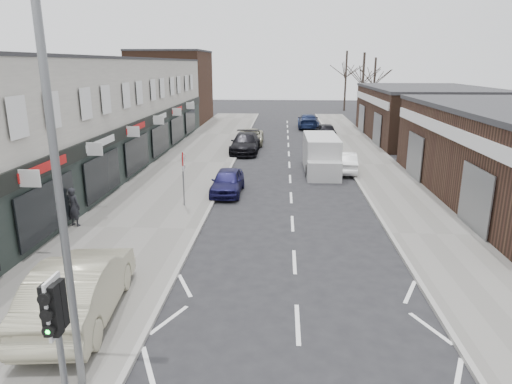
# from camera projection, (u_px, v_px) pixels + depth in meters

# --- Properties ---
(ground) EXTENTS (160.00, 160.00, 0.00)m
(ground) POSITION_uv_depth(u_px,v_px,m) (300.00, 372.00, 10.33)
(ground) COLOR black
(ground) RESTS_ON ground
(pavement_left) EXTENTS (5.50, 64.00, 0.12)m
(pavement_left) POSITION_uv_depth(u_px,v_px,m) (193.00, 163.00, 31.83)
(pavement_left) COLOR slate
(pavement_left) RESTS_ON ground
(pavement_right) EXTENTS (3.50, 64.00, 0.12)m
(pavement_right) POSITION_uv_depth(u_px,v_px,m) (374.00, 165.00, 31.12)
(pavement_right) COLOR slate
(pavement_right) RESTS_ON ground
(shop_terrace_left) EXTENTS (8.00, 41.00, 7.10)m
(shop_terrace_left) POSITION_uv_depth(u_px,v_px,m) (78.00, 116.00, 28.87)
(shop_terrace_left) COLOR beige
(shop_terrace_left) RESTS_ON ground
(brick_block_far) EXTENTS (8.00, 10.00, 8.00)m
(brick_block_far) POSITION_uv_depth(u_px,v_px,m) (172.00, 88.00, 53.24)
(brick_block_far) COLOR #442A1D
(brick_block_far) RESTS_ON ground
(right_unit_far) EXTENTS (10.00, 16.00, 4.50)m
(right_unit_far) POSITION_uv_depth(u_px,v_px,m) (425.00, 114.00, 41.66)
(right_unit_far) COLOR #3C261B
(right_unit_far) RESTS_ON ground
(tree_far_a) EXTENTS (3.60, 3.60, 8.00)m
(tree_far_a) POSITION_uv_depth(u_px,v_px,m) (360.00, 120.00, 55.92)
(tree_far_a) COLOR #382D26
(tree_far_a) RESTS_ON ground
(tree_far_b) EXTENTS (3.60, 3.60, 7.50)m
(tree_far_b) POSITION_uv_depth(u_px,v_px,m) (372.00, 115.00, 61.54)
(tree_far_b) COLOR #382D26
(tree_far_b) RESTS_ON ground
(tree_far_c) EXTENTS (3.60, 3.60, 8.50)m
(tree_far_c) POSITION_uv_depth(u_px,v_px,m) (344.00, 111.00, 67.48)
(tree_far_c) COLOR #382D26
(tree_far_c) RESTS_ON ground
(traffic_light) EXTENTS (0.28, 0.60, 3.10)m
(traffic_light) POSITION_uv_depth(u_px,v_px,m) (56.00, 320.00, 7.99)
(traffic_light) COLOR slate
(traffic_light) RESTS_ON pavement_left
(street_lamp) EXTENTS (2.23, 0.22, 8.00)m
(street_lamp) POSITION_uv_depth(u_px,v_px,m) (67.00, 181.00, 8.56)
(street_lamp) COLOR slate
(street_lamp) RESTS_ON pavement_left
(warning_sign) EXTENTS (0.12, 0.80, 2.70)m
(warning_sign) POSITION_uv_depth(u_px,v_px,m) (183.00, 163.00, 21.55)
(warning_sign) COLOR slate
(warning_sign) RESTS_ON pavement_left
(white_van) EXTENTS (2.11, 5.85, 2.27)m
(white_van) POSITION_uv_depth(u_px,v_px,m) (321.00, 155.00, 29.29)
(white_van) COLOR silver
(white_van) RESTS_ON ground
(sedan_on_pavement) EXTENTS (2.31, 5.32, 1.70)m
(sedan_on_pavement) POSITION_uv_depth(u_px,v_px,m) (80.00, 287.00, 12.20)
(sedan_on_pavement) COLOR #AEA88B
(sedan_on_pavement) RESTS_ON pavement_left
(pedestrian) EXTENTS (0.71, 0.59, 1.67)m
(pedestrian) POSITION_uv_depth(u_px,v_px,m) (74.00, 207.00, 19.12)
(pedestrian) COLOR black
(pedestrian) RESTS_ON pavement_left
(parked_car_left_a) EXTENTS (1.64, 3.93, 1.33)m
(parked_car_left_a) POSITION_uv_depth(u_px,v_px,m) (227.00, 181.00, 24.37)
(parked_car_left_a) COLOR #161542
(parked_car_left_a) RESTS_ON ground
(parked_car_left_b) EXTENTS (2.18, 5.26, 1.52)m
(parked_car_left_b) POSITION_uv_depth(u_px,v_px,m) (245.00, 143.00, 35.48)
(parked_car_left_b) COLOR black
(parked_car_left_b) RESTS_ON ground
(parked_car_left_c) EXTENTS (2.23, 4.70, 1.29)m
(parked_car_left_c) POSITION_uv_depth(u_px,v_px,m) (251.00, 137.00, 39.23)
(parked_car_left_c) COLOR #9F9B7F
(parked_car_left_c) RESTS_ON ground
(parked_car_right_a) EXTENTS (1.64, 4.10, 1.33)m
(parked_car_right_a) POSITION_uv_depth(u_px,v_px,m) (344.00, 162.00, 29.19)
(parked_car_right_a) COLOR white
(parked_car_right_a) RESTS_ON ground
(parked_car_right_b) EXTENTS (1.86, 4.19, 1.40)m
(parked_car_right_b) POSITION_uv_depth(u_px,v_px,m) (326.00, 130.00, 42.63)
(parked_car_right_b) COLOR black
(parked_car_right_b) RESTS_ON ground
(parked_car_right_c) EXTENTS (2.25, 5.34, 1.54)m
(parked_car_right_c) POSITION_uv_depth(u_px,v_px,m) (308.00, 121.00, 49.03)
(parked_car_right_c) COLOR #162144
(parked_car_right_c) RESTS_ON ground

